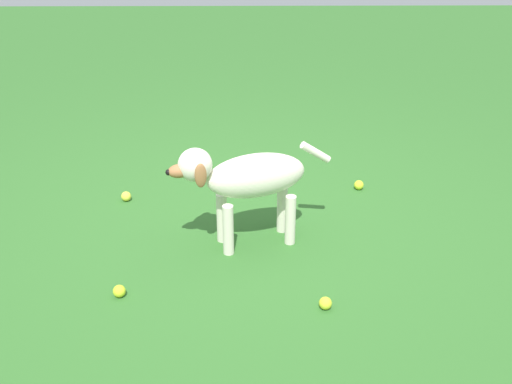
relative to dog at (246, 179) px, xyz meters
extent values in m
plane|color=#2D6026|center=(-0.01, 0.19, -0.43)|extent=(14.00, 14.00, 0.00)
ellipsoid|color=silver|center=(0.05, 0.02, 0.01)|extent=(0.62, 0.38, 0.26)
cylinder|color=silver|center=(-0.11, -0.11, -0.27)|extent=(0.06, 0.06, 0.31)
cylinder|color=silver|center=(-0.15, 0.03, -0.27)|extent=(0.06, 0.06, 0.31)
cylinder|color=silver|center=(0.25, 0.00, -0.27)|extent=(0.06, 0.06, 0.31)
cylinder|color=silver|center=(0.21, 0.14, -0.27)|extent=(0.06, 0.06, 0.31)
ellipsoid|color=silver|center=(-0.28, -0.08, 0.13)|extent=(0.23, 0.22, 0.19)
ellipsoid|color=#9E663D|center=(-0.36, -0.11, 0.10)|extent=(0.15, 0.12, 0.08)
sphere|color=black|center=(-0.42, -0.13, 0.10)|extent=(0.03, 0.03, 0.03)
ellipsoid|color=#9E663D|center=(-0.24, -0.17, 0.10)|extent=(0.07, 0.05, 0.14)
ellipsoid|color=#9E663D|center=(-0.29, 0.01, 0.10)|extent=(0.07, 0.05, 0.14)
cylinder|color=silver|center=(0.40, 0.12, 0.11)|extent=(0.19, 0.10, 0.15)
sphere|color=#C8D929|center=(-0.66, -0.51, -0.40)|extent=(0.07, 0.07, 0.07)
sphere|color=yellow|center=(-0.81, 0.53, -0.40)|extent=(0.07, 0.07, 0.07)
sphere|color=#C7D62D|center=(0.40, -0.62, -0.40)|extent=(0.07, 0.07, 0.07)
sphere|color=#C8DD2A|center=(0.78, 0.68, -0.40)|extent=(0.07, 0.07, 0.07)
camera|label=1|loc=(0.02, -3.09, 1.54)|focal=43.05mm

